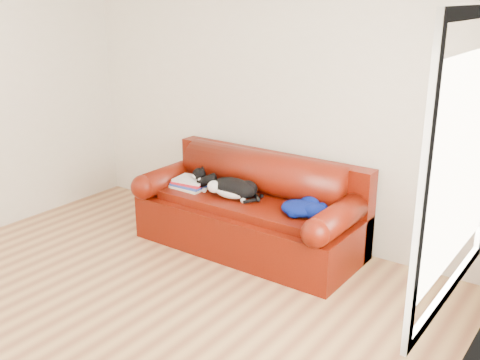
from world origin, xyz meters
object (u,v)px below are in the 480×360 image
object	(u,v)px
cat	(232,189)
sofa_base	(249,224)
book_stack	(191,183)
blanket	(304,208)

from	to	relation	value
cat	sofa_base	bearing A→B (deg)	13.98
sofa_base	book_stack	distance (m)	0.70
blanket	book_stack	bearing A→B (deg)	-178.14
book_stack	sofa_base	bearing A→B (deg)	8.86
sofa_base	cat	world-z (taller)	cat
cat	blanket	distance (m)	0.74
sofa_base	book_stack	xyz separation A→B (m)	(-0.62, -0.10, 0.31)
book_stack	cat	xyz separation A→B (m)	(0.49, 0.01, 0.04)
book_stack	cat	size ratio (longest dim) A/B	0.52
cat	blanket	bearing A→B (deg)	-17.10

